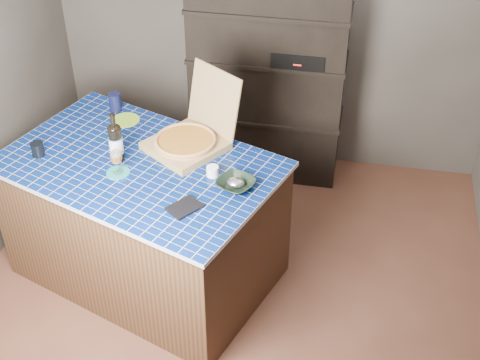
% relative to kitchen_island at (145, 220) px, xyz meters
% --- Properties ---
extents(room, '(3.50, 3.50, 3.50)m').
position_rel_kitchen_island_xyz_m(room, '(0.61, -0.13, 0.78)').
color(room, brown).
rests_on(room, ground).
extents(shelving_unit, '(1.20, 0.41, 1.80)m').
position_rel_kitchen_island_xyz_m(shelving_unit, '(0.61, 1.40, 0.43)').
color(shelving_unit, black).
rests_on(shelving_unit, floor).
extents(kitchen_island, '(1.99, 1.62, 0.94)m').
position_rel_kitchen_island_xyz_m(kitchen_island, '(0.00, 0.00, 0.00)').
color(kitchen_island, '#4E341F').
rests_on(kitchen_island, floor).
extents(pizza_box, '(0.65, 0.68, 0.47)m').
position_rel_kitchen_island_xyz_m(pizza_box, '(0.27, 0.24, 0.54)').
color(pizza_box, '#94744C').
rests_on(pizza_box, kitchen_island).
extents(mead_bottle, '(0.09, 0.09, 0.34)m').
position_rel_kitchen_island_xyz_m(mead_bottle, '(-0.14, 0.02, 0.60)').
color(mead_bottle, black).
rests_on(mead_bottle, kitchen_island).
extents(teal_trivet, '(0.15, 0.15, 0.01)m').
position_rel_kitchen_island_xyz_m(teal_trivet, '(-0.09, -0.12, 0.47)').
color(teal_trivet, '#187D75').
rests_on(teal_trivet, kitchen_island).
extents(wine_glass, '(0.07, 0.07, 0.17)m').
position_rel_kitchen_island_xyz_m(wine_glass, '(-0.09, -0.12, 0.59)').
color(wine_glass, white).
rests_on(wine_glass, teal_trivet).
extents(tumbler, '(0.08, 0.08, 0.09)m').
position_rel_kitchen_island_xyz_m(tumbler, '(-0.66, -0.03, 0.51)').
color(tumbler, black).
rests_on(tumbler, kitchen_island).
extents(dvd_case, '(0.22, 0.23, 0.02)m').
position_rel_kitchen_island_xyz_m(dvd_case, '(0.40, -0.37, 0.48)').
color(dvd_case, black).
rests_on(dvd_case, kitchen_island).
extents(bowl, '(0.29, 0.29, 0.05)m').
position_rel_kitchen_island_xyz_m(bowl, '(0.65, -0.13, 0.50)').
color(bowl, black).
rests_on(bowl, kitchen_island).
extents(foil_contents, '(0.11, 0.09, 0.05)m').
position_rel_kitchen_island_xyz_m(foil_contents, '(0.65, -0.13, 0.51)').
color(foil_contents, '#AFAEBA').
rests_on(foil_contents, bowl).
extents(white_jar, '(0.07, 0.07, 0.06)m').
position_rel_kitchen_island_xyz_m(white_jar, '(0.49, -0.03, 0.50)').
color(white_jar, white).
rests_on(white_jar, kitchen_island).
extents(navy_cup, '(0.08, 0.08, 0.13)m').
position_rel_kitchen_island_xyz_m(navy_cup, '(-0.35, 0.59, 0.54)').
color(navy_cup, black).
rests_on(navy_cup, kitchen_island).
extents(green_trivet, '(0.19, 0.19, 0.01)m').
position_rel_kitchen_island_xyz_m(green_trivet, '(-0.24, 0.47, 0.47)').
color(green_trivet, '#8AC229').
rests_on(green_trivet, kitchen_island).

